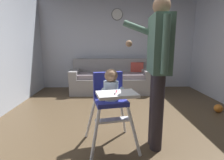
{
  "coord_description": "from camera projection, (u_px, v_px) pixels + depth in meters",
  "views": [
    {
      "loc": [
        -0.3,
        -2.26,
        1.23
      ],
      "look_at": [
        -0.25,
        -0.15,
        0.8
      ],
      "focal_mm": 27.93,
      "sensor_mm": 36.0,
      "label": 1
    }
  ],
  "objects": [
    {
      "name": "adult_standing",
      "position": [
        158.0,
        67.0,
        1.97
      ],
      "size": [
        0.51,
        0.51,
        1.73
      ],
      "rotation": [
        0.0,
        0.0,
        3.09
      ],
      "color": "#30292F",
      "rests_on": "ground"
    },
    {
      "name": "couch",
      "position": [
        111.0,
        79.0,
        4.65
      ],
      "size": [
        2.06,
        0.86,
        0.86
      ],
      "rotation": [
        0.0,
        0.0,
        -1.57
      ],
      "color": "gray",
      "rests_on": "ground"
    },
    {
      "name": "high_chair",
      "position": [
        111.0,
        94.0,
        2.04
      ],
      "size": [
        0.71,
        0.81,
        0.97
      ],
      "rotation": [
        0.0,
        0.0,
        -1.37
      ],
      "color": "white",
      "rests_on": "ground"
    },
    {
      "name": "ground",
      "position": [
        129.0,
        137.0,
        2.48
      ],
      "size": [
        5.93,
        7.18,
        0.1
      ],
      "primitive_type": "cube",
      "color": "brown"
    },
    {
      "name": "wall_clock",
      "position": [
        117.0,
        14.0,
        4.79
      ],
      "size": [
        0.31,
        0.04,
        0.31
      ],
      "color": "white"
    },
    {
      "name": "wall_far",
      "position": [
        118.0,
        43.0,
        4.98
      ],
      "size": [
        5.13,
        0.06,
        2.58
      ],
      "primitive_type": "cube",
      "color": "silver",
      "rests_on": "ground"
    },
    {
      "name": "toy_ball",
      "position": [
        218.0,
        108.0,
        3.23
      ],
      "size": [
        0.15,
        0.15,
        0.15
      ],
      "primitive_type": "sphere",
      "color": "orange",
      "rests_on": "ground"
    }
  ]
}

